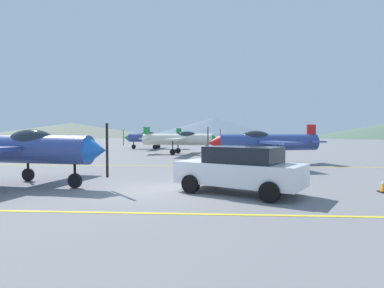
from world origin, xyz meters
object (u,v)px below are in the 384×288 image
(airplane_near, at_px, (18,148))
(airplane_mid, at_px, (264,142))
(airplane_back, at_px, (153,137))
(airplane_far, at_px, (180,139))
(car_sedan, at_px, (240,169))

(airplane_near, bearing_deg, airplane_mid, 41.36)
(airplane_mid, xyz_separation_m, airplane_back, (-11.22, 19.64, 0.00))
(airplane_near, height_order, airplane_mid, same)
(airplane_near, xyz_separation_m, airplane_back, (-0.17, 29.37, 0.00))
(airplane_far, relative_size, airplane_back, 1.01)
(airplane_far, xyz_separation_m, car_sedan, (4.13, -20.13, -0.65))
(airplane_near, relative_size, car_sedan, 1.91)
(airplane_back, bearing_deg, airplane_far, -65.77)
(airplane_mid, xyz_separation_m, car_sedan, (-2.44, -10.82, -0.65))
(airplane_far, height_order, airplane_back, same)
(airplane_near, xyz_separation_m, airplane_far, (4.48, 19.04, 0.00))
(airplane_near, height_order, airplane_back, same)
(car_sedan, bearing_deg, airplane_mid, 77.28)
(airplane_mid, height_order, airplane_back, same)
(airplane_near, distance_m, airplane_mid, 14.73)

